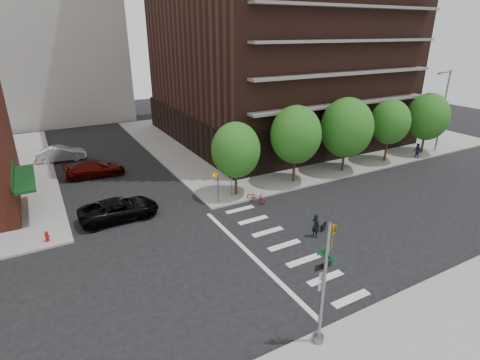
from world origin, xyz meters
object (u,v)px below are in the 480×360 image
at_px(traffic_signal, 323,294).
at_px(dog_walker, 316,225).
at_px(parked_car_silver, 61,154).
at_px(fire_hydrant, 47,236).
at_px(scooter, 256,197).
at_px(parked_car_maroon, 95,169).
at_px(pedestrian_far, 417,151).
at_px(parked_car_black, 119,209).

xyz_separation_m(traffic_signal, dog_walker, (5.95, 7.42, -1.86)).
xyz_separation_m(parked_car_silver, dog_walker, (13.50, -25.60, 0.04)).
relative_size(fire_hydrant, parked_car_silver, 0.15).
xyz_separation_m(fire_hydrant, parked_car_silver, (2.48, 17.73, 0.26)).
distance_m(fire_hydrant, scooter, 15.34).
height_order(traffic_signal, parked_car_maroon, traffic_signal).
bearing_deg(scooter, pedestrian_far, -21.08).
bearing_deg(traffic_signal, parked_car_silver, 102.88).
bearing_deg(fire_hydrant, parked_car_maroon, 66.55).
relative_size(parked_car_black, pedestrian_far, 3.53).
bearing_deg(parked_car_maroon, scooter, -134.89).
bearing_deg(pedestrian_far, traffic_signal, -50.54).
bearing_deg(pedestrian_far, fire_hydrant, -80.73).
xyz_separation_m(fire_hydrant, scooter, (15.28, -1.30, -0.08)).
relative_size(parked_car_maroon, scooter, 3.05).
bearing_deg(pedestrian_far, dog_walker, -59.82).
bearing_deg(dog_walker, traffic_signal, 136.21).
relative_size(parked_car_silver, dog_walker, 2.91).
relative_size(parked_car_black, dog_walker, 3.38).
height_order(fire_hydrant, pedestrian_far, pedestrian_far).
bearing_deg(parked_car_silver, dog_walker, -147.69).
xyz_separation_m(scooter, dog_walker, (0.70, -6.57, 0.38)).
relative_size(fire_hydrant, dog_walker, 0.43).
bearing_deg(traffic_signal, parked_car_black, 107.15).
xyz_separation_m(dog_walker, pedestrian_far, (20.32, 7.57, 0.11)).
relative_size(traffic_signal, scooter, 3.37).
relative_size(traffic_signal, dog_walker, 3.56).
relative_size(scooter, dog_walker, 1.05).
height_order(parked_car_black, dog_walker, dog_walker).
distance_m(dog_walker, pedestrian_far, 21.68).
xyz_separation_m(traffic_signal, scooter, (5.25, 13.99, -2.23)).
height_order(traffic_signal, parked_car_black, traffic_signal).
height_order(scooter, pedestrian_far, pedestrian_far).
xyz_separation_m(parked_car_black, pedestrian_far, (31.36, -1.50, 0.17)).
bearing_deg(fire_hydrant, parked_car_silver, 82.03).
xyz_separation_m(fire_hydrant, pedestrian_far, (36.30, -0.30, 0.41)).
distance_m(parked_car_silver, pedestrian_far, 38.32).
relative_size(parked_car_silver, pedestrian_far, 3.04).
bearing_deg(dog_walker, parked_car_black, 45.52).
height_order(scooter, dog_walker, dog_walker).
height_order(fire_hydrant, parked_car_silver, parked_car_silver).
bearing_deg(dog_walker, fire_hydrant, 58.70).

